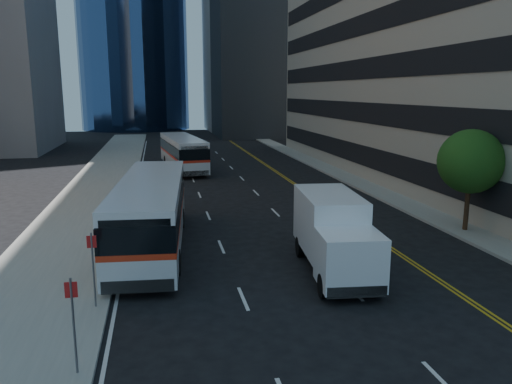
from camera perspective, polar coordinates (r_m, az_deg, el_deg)
ground at (r=16.86m, az=11.89°, el=-13.59°), size 160.00×160.00×0.00m
sidewalk_west at (r=39.85m, az=-17.18°, el=0.83°), size 5.00×90.00×0.15m
sidewalk_east at (r=42.43m, az=10.00°, el=1.79°), size 2.00×90.00×0.15m
street_tree at (r=26.95m, az=23.33°, el=3.21°), size 3.20×3.20×5.10m
bus_front at (r=23.13m, az=-11.85°, el=-2.14°), size 3.58×12.45×3.17m
bus_rear at (r=46.12m, az=-8.37°, el=4.55°), size 3.86×11.79×2.98m
box_truck at (r=19.85m, az=8.90°, el=-4.69°), size 2.77×6.49×3.02m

